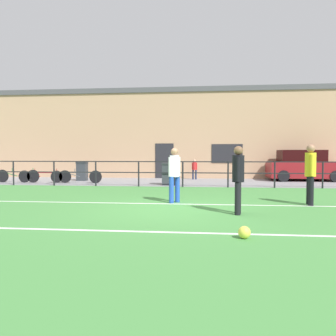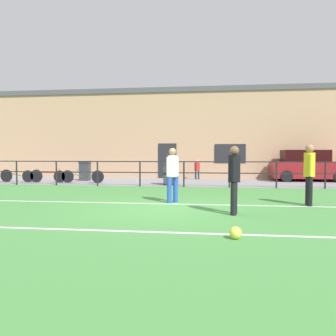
{
  "view_description": "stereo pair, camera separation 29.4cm",
  "coord_description": "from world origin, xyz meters",
  "px_view_note": "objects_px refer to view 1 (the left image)",
  "views": [
    {
      "loc": [
        0.89,
        -8.78,
        1.48
      ],
      "look_at": [
        -0.42,
        3.72,
        0.94
      ],
      "focal_mm": 35.52,
      "sensor_mm": 36.0,
      "label": 1
    },
    {
      "loc": [
        1.18,
        -8.75,
        1.48
      ],
      "look_at": [
        -0.42,
        3.72,
        0.94
      ],
      "focal_mm": 35.52,
      "sensor_mm": 36.0,
      "label": 2
    }
  ],
  "objects_px": {
    "player_winger": "(174,172)",
    "bicycle_parked_1": "(80,176)",
    "bicycle_parked_0": "(40,176)",
    "parked_car_red": "(304,166)",
    "spectator_child": "(194,168)",
    "player_goalkeeper": "(238,176)",
    "bicycle_parked_2": "(18,176)",
    "soccer_ball_spare": "(244,232)",
    "trash_bin_1": "(169,174)",
    "player_striker": "(310,171)",
    "trash_bin_0": "(82,171)"
  },
  "relations": [
    {
      "from": "soccer_ball_spare",
      "to": "trash_bin_0",
      "type": "distance_m",
      "value": 13.66
    },
    {
      "from": "bicycle_parked_0",
      "to": "trash_bin_1",
      "type": "relative_size",
      "value": 2.25
    },
    {
      "from": "soccer_ball_spare",
      "to": "trash_bin_1",
      "type": "bearing_deg",
      "value": 103.35
    },
    {
      "from": "player_winger",
      "to": "trash_bin_0",
      "type": "distance_m",
      "value": 9.36
    },
    {
      "from": "bicycle_parked_0",
      "to": "trash_bin_1",
      "type": "distance_m",
      "value": 6.64
    },
    {
      "from": "bicycle_parked_0",
      "to": "bicycle_parked_2",
      "type": "xyz_separation_m",
      "value": [
        -1.22,
        0.0,
        0.02
      ]
    },
    {
      "from": "bicycle_parked_0",
      "to": "trash_bin_1",
      "type": "bearing_deg",
      "value": -4.44
    },
    {
      "from": "bicycle_parked_0",
      "to": "parked_car_red",
      "type": "bearing_deg",
      "value": 11.24
    },
    {
      "from": "player_winger",
      "to": "player_goalkeeper",
      "type": "bearing_deg",
      "value": -93.21
    },
    {
      "from": "spectator_child",
      "to": "trash_bin_0",
      "type": "bearing_deg",
      "value": 26.95
    },
    {
      "from": "bicycle_parked_0",
      "to": "bicycle_parked_1",
      "type": "distance_m",
      "value": 2.08
    },
    {
      "from": "player_winger",
      "to": "bicycle_parked_1",
      "type": "bearing_deg",
      "value": 83.75
    },
    {
      "from": "player_striker",
      "to": "bicycle_parked_2",
      "type": "height_order",
      "value": "player_striker"
    },
    {
      "from": "parked_car_red",
      "to": "spectator_child",
      "type": "bearing_deg",
      "value": 177.2
    },
    {
      "from": "bicycle_parked_1",
      "to": "trash_bin_1",
      "type": "distance_m",
      "value": 4.57
    },
    {
      "from": "player_striker",
      "to": "player_winger",
      "type": "height_order",
      "value": "player_striker"
    },
    {
      "from": "bicycle_parked_1",
      "to": "trash_bin_0",
      "type": "relative_size",
      "value": 2.16
    },
    {
      "from": "bicycle_parked_0",
      "to": "bicycle_parked_1",
      "type": "relative_size",
      "value": 1.05
    },
    {
      "from": "bicycle_parked_1",
      "to": "player_goalkeeper",
      "type": "bearing_deg",
      "value": -48.14
    },
    {
      "from": "parked_car_red",
      "to": "soccer_ball_spare",
      "type": "bearing_deg",
      "value": -110.2
    },
    {
      "from": "trash_bin_0",
      "to": "bicycle_parked_2",
      "type": "bearing_deg",
      "value": -153.51
    },
    {
      "from": "soccer_ball_spare",
      "to": "bicycle_parked_1",
      "type": "distance_m",
      "value": 12.23
    },
    {
      "from": "player_goalkeeper",
      "to": "player_winger",
      "type": "xyz_separation_m",
      "value": [
        -1.71,
        1.76,
        -0.01
      ]
    },
    {
      "from": "soccer_ball_spare",
      "to": "bicycle_parked_2",
      "type": "relative_size",
      "value": 0.09
    },
    {
      "from": "parked_car_red",
      "to": "bicycle_parked_0",
      "type": "height_order",
      "value": "parked_car_red"
    },
    {
      "from": "soccer_ball_spare",
      "to": "bicycle_parked_2",
      "type": "bearing_deg",
      "value": 134.92
    },
    {
      "from": "player_striker",
      "to": "trash_bin_0",
      "type": "distance_m",
      "value": 12.2
    },
    {
      "from": "bicycle_parked_1",
      "to": "bicycle_parked_2",
      "type": "distance_m",
      "value": 3.3
    },
    {
      "from": "player_winger",
      "to": "parked_car_red",
      "type": "bearing_deg",
      "value": 6.69
    },
    {
      "from": "soccer_ball_spare",
      "to": "trash_bin_1",
      "type": "distance_m",
      "value": 9.91
    },
    {
      "from": "bicycle_parked_0",
      "to": "trash_bin_0",
      "type": "bearing_deg",
      "value": 40.9
    },
    {
      "from": "trash_bin_0",
      "to": "trash_bin_1",
      "type": "xyz_separation_m",
      "value": [
        4.96,
        -1.94,
        0.0
      ]
    },
    {
      "from": "player_striker",
      "to": "bicycle_parked_2",
      "type": "bearing_deg",
      "value": 70.38
    },
    {
      "from": "player_striker",
      "to": "player_winger",
      "type": "bearing_deg",
      "value": 95.29
    },
    {
      "from": "bicycle_parked_2",
      "to": "trash_bin_1",
      "type": "distance_m",
      "value": 7.85
    },
    {
      "from": "player_winger",
      "to": "bicycle_parked_2",
      "type": "distance_m",
      "value": 10.45
    },
    {
      "from": "bicycle_parked_2",
      "to": "trash_bin_1",
      "type": "bearing_deg",
      "value": -3.75
    },
    {
      "from": "soccer_ball_spare",
      "to": "spectator_child",
      "type": "distance_m",
      "value": 13.21
    },
    {
      "from": "spectator_child",
      "to": "player_goalkeeper",
      "type": "bearing_deg",
      "value": 109.46
    },
    {
      "from": "bicycle_parked_2",
      "to": "bicycle_parked_1",
      "type": "bearing_deg",
      "value": -0.0
    },
    {
      "from": "player_striker",
      "to": "spectator_child",
      "type": "bearing_deg",
      "value": 27.72
    },
    {
      "from": "spectator_child",
      "to": "parked_car_red",
      "type": "height_order",
      "value": "parked_car_red"
    },
    {
      "from": "player_striker",
      "to": "parked_car_red",
      "type": "relative_size",
      "value": 0.46
    },
    {
      "from": "player_winger",
      "to": "trash_bin_1",
      "type": "height_order",
      "value": "player_winger"
    },
    {
      "from": "bicycle_parked_2",
      "to": "player_striker",
      "type": "bearing_deg",
      "value": -25.96
    },
    {
      "from": "player_striker",
      "to": "trash_bin_1",
      "type": "distance_m",
      "value": 7.26
    },
    {
      "from": "player_striker",
      "to": "trash_bin_1",
      "type": "height_order",
      "value": "player_striker"
    },
    {
      "from": "soccer_ball_spare",
      "to": "spectator_child",
      "type": "xyz_separation_m",
      "value": [
        -1.2,
        13.14,
        0.56
      ]
    },
    {
      "from": "bicycle_parked_1",
      "to": "bicycle_parked_0",
      "type": "bearing_deg",
      "value": 180.0
    },
    {
      "from": "bicycle_parked_2",
      "to": "player_winger",
      "type": "bearing_deg",
      "value": -35.09
    }
  ]
}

